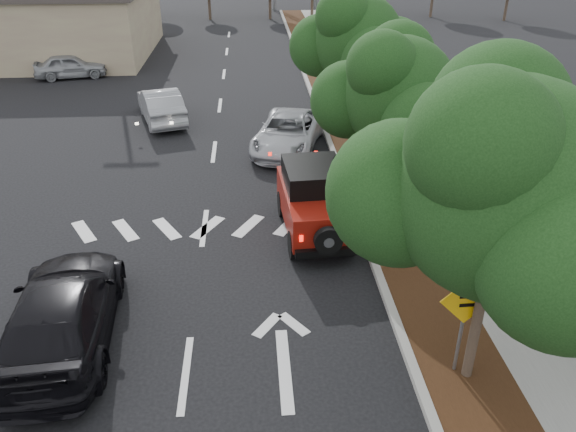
{
  "coord_description": "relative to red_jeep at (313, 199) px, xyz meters",
  "views": [
    {
      "loc": [
        1.49,
        -8.56,
        8.2
      ],
      "look_at": [
        2.28,
        3.0,
        1.93
      ],
      "focal_mm": 35.0,
      "sensor_mm": 36.0,
      "label": 1
    }
  ],
  "objects": [
    {
      "name": "ground",
      "position": [
        -3.19,
        -5.66,
        -1.02
      ],
      "size": [
        120.0,
        120.0,
        0.0
      ],
      "primitive_type": "plane",
      "color": "black",
      "rests_on": "ground"
    },
    {
      "name": "curb",
      "position": [
        1.41,
        6.34,
        -0.95
      ],
      "size": [
        0.2,
        70.0,
        0.15
      ],
      "primitive_type": "cube",
      "color": "#9E9B93",
      "rests_on": "ground"
    },
    {
      "name": "planting_strip",
      "position": [
        2.41,
        6.34,
        -0.96
      ],
      "size": [
        1.8,
        70.0,
        0.12
      ],
      "primitive_type": "cube",
      "color": "black",
      "rests_on": "ground"
    },
    {
      "name": "sidewalk",
      "position": [
        4.31,
        6.34,
        -0.96
      ],
      "size": [
        2.0,
        70.0,
        0.12
      ],
      "primitive_type": "cube",
      "color": "gray",
      "rests_on": "ground"
    },
    {
      "name": "hedge",
      "position": [
        5.71,
        6.34,
        -0.62
      ],
      "size": [
        0.8,
        70.0,
        0.8
      ],
      "primitive_type": "cube",
      "color": "black",
      "rests_on": "ground"
    },
    {
      "name": "transmission_tower",
      "position": [
        2.81,
        42.34,
        -1.02
      ],
      "size": [
        7.0,
        4.0,
        28.0
      ],
      "primitive_type": null,
      "color": "slate",
      "rests_on": "ground"
    },
    {
      "name": "street_tree_near",
      "position": [
        2.41,
        -6.16,
        -1.02
      ],
      "size": [
        3.8,
        3.8,
        5.92
      ],
      "primitive_type": null,
      "color": "black",
      "rests_on": "ground"
    },
    {
      "name": "street_tree_mid",
      "position": [
        2.41,
        0.84,
        -1.02
      ],
      "size": [
        3.2,
        3.2,
        5.32
      ],
      "primitive_type": null,
      "color": "black",
      "rests_on": "ground"
    },
    {
      "name": "street_tree_far",
      "position": [
        2.41,
        7.34,
        -1.02
      ],
      "size": [
        3.4,
        3.4,
        5.62
      ],
      "primitive_type": null,
      "color": "black",
      "rests_on": "ground"
    },
    {
      "name": "light_pole_a",
      "position": [
        -9.69,
        20.34,
        -1.02
      ],
      "size": [
        2.0,
        0.22,
        9.0
      ],
      "primitive_type": null,
      "color": "slate",
      "rests_on": "ground"
    },
    {
      "name": "light_pole_b",
      "position": [
        -10.69,
        32.34,
        -1.02
      ],
      "size": [
        2.0,
        0.22,
        9.0
      ],
      "primitive_type": null,
      "color": "slate",
      "rests_on": "ground"
    },
    {
      "name": "red_jeep",
      "position": [
        0.0,
        0.0,
        0.0
      ],
      "size": [
        1.97,
        4.01,
        2.01
      ],
      "rotation": [
        0.0,
        0.0,
        0.06
      ],
      "color": "black",
      "rests_on": "ground"
    },
    {
      "name": "silver_suv_ahead",
      "position": [
        -0.29,
        6.46,
        -0.34
      ],
      "size": [
        3.43,
        5.31,
        1.36
      ],
      "primitive_type": "imported",
      "rotation": [
        0.0,
        0.0,
        -0.26
      ],
      "color": "#A9ABB1",
      "rests_on": "ground"
    },
    {
      "name": "black_suv_oncoming",
      "position": [
        -5.83,
        -4.44,
        -0.26
      ],
      "size": [
        2.54,
        5.37,
        1.51
      ],
      "primitive_type": "imported",
      "rotation": [
        0.0,
        0.0,
        3.22
      ],
      "color": "black",
      "rests_on": "ground"
    },
    {
      "name": "silver_sedan_oncoming",
      "position": [
        -5.65,
        10.19,
        -0.29
      ],
      "size": [
        2.75,
        4.68,
        1.46
      ],
      "primitive_type": "imported",
      "rotation": [
        0.0,
        0.0,
        3.43
      ],
      "color": "#9A9BA1",
      "rests_on": "ground"
    },
    {
      "name": "parked_suv",
      "position": [
        -11.7,
        18.09,
        -0.36
      ],
      "size": [
        4.12,
        2.36,
        1.32
      ],
      "primitive_type": "imported",
      "rotation": [
        0.0,
        0.0,
        1.79
      ],
      "color": "#96999D",
      "rests_on": "ground"
    },
    {
      "name": "speed_hump_sign",
      "position": [
        2.21,
        -6.03,
        0.54
      ],
      "size": [
        1.06,
        0.09,
        2.26
      ],
      "rotation": [
        0.0,
        0.0,
        0.03
      ],
      "color": "slate",
      "rests_on": "ground"
    },
    {
      "name": "terracotta_planter",
      "position": [
        5.21,
        -4.37,
        -0.11
      ],
      "size": [
        0.77,
        0.77,
        1.35
      ],
      "rotation": [
        0.0,
        0.0,
        0.02
      ],
      "color": "brown",
      "rests_on": "ground"
    }
  ]
}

